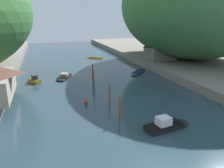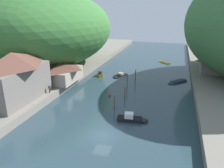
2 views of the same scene
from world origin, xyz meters
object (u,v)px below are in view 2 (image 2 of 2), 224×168
Objects in this scene: boat_mid_channel at (164,62)px; person_by_boathouse at (74,73)px; boat_open_rowboat at (176,82)px; right_bank_cottage at (214,64)px; person_on_quay at (49,88)px; boat_red_skiff at (132,119)px; channel_buoy_near at (110,94)px; waterfront_building at (14,76)px; boathouse_shed at (60,72)px; boat_small_dinghy at (120,75)px; boat_far_upstream at (100,74)px.

boat_mid_channel is 2.56× the size of person_by_boathouse.
boat_open_rowboat is at bearing -90.48° from person_by_boathouse.
right_bank_cottage reaches higher than person_on_quay.
channel_buoy_near is (-6.99, 9.42, -0.10)m from boat_red_skiff.
waterfront_building is 1.43× the size of boathouse_shed.
boat_far_upstream is at bearing 33.17° from boat_small_dinghy.
boat_far_upstream is at bearing -2.07° from person_on_quay.
boat_mid_channel is 5.21× the size of channel_buoy_near.
boathouse_shed is 23.56m from boat_red_skiff.
right_bank_cottage is 33.76m from boat_red_skiff.
waterfront_building is 7.29m from person_on_quay.
person_by_boathouse is (-4.55, -6.81, 2.01)m from boat_far_upstream.
waterfront_building reaches higher than person_on_quay.
channel_buoy_near reaches higher than boat_open_rowboat.
right_bank_cottage reaches higher than boat_red_skiff.
person_on_quay is at bearing -143.38° from right_bank_cottage.
waterfront_building is 48.86m from right_bank_cottage.
person_by_boathouse reaches higher than boat_small_dinghy.
right_bank_cottage reaches higher than channel_buoy_near.
waterfront_building reaches higher than boat_mid_channel.
boat_mid_channel is 26.26m from boat_far_upstream.
boathouse_shed is 29.15m from boat_open_rowboat.
channel_buoy_near is 0.49× the size of person_by_boathouse.
boat_small_dinghy is at bearing -166.40° from right_bank_cottage.
boathouse_shed reaches higher than boat_open_rowboat.
boat_red_skiff reaches higher than channel_buoy_near.
boat_mid_channel is (10.77, 19.60, -0.07)m from boat_small_dinghy.
boat_mid_channel is at bearing 60.59° from waterfront_building.
person_on_quay is at bearing -135.91° from boat_far_upstream.
person_by_boathouse reaches higher than boat_far_upstream.
boat_red_skiff is 1.25× the size of boat_mid_channel.
boat_small_dinghy is 1.03× the size of boat_open_rowboat.
person_by_boathouse is (-34.46, -13.71, -1.51)m from right_bank_cottage.
boat_mid_channel is 34.50m from person_by_boathouse.
person_by_boathouse is at bearing -138.14° from boat_red_skiff.
channel_buoy_near is 0.49× the size of person_on_quay.
person_on_quay is 11.74m from person_by_boathouse.
boat_open_rowboat is (-9.10, -6.79, -3.75)m from right_bank_cottage.
right_bank_cottage is 37.11m from person_by_boathouse.
person_on_quay is at bearing 86.11° from boat_small_dinghy.
waterfront_building is at bearing 82.98° from boat_small_dinghy.
boat_red_skiff is 18.96m from person_on_quay.
boat_far_upstream is 1.92× the size of person_on_quay.
right_bank_cottage is 8.27× the size of channel_buoy_near.
right_bank_cottage is 19.68m from boat_mid_channel.
boat_mid_channel is 0.85× the size of boat_open_rowboat.
boat_red_skiff is at bearing -91.57° from person_on_quay.
waterfront_building is 17.34m from person_by_boathouse.
channel_buoy_near is 12.75m from person_on_quay.
boathouse_shed is 12.09× the size of channel_buoy_near.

